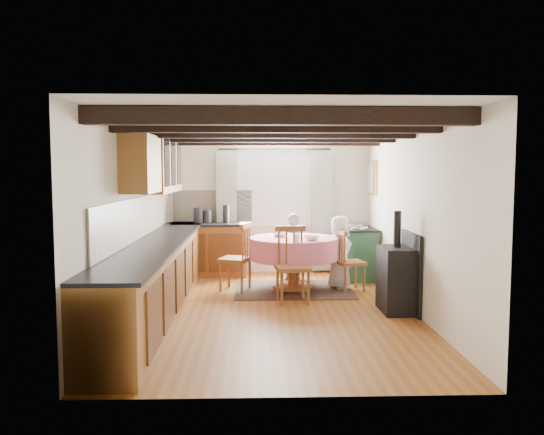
{
  "coord_description": "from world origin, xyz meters",
  "views": [
    {
      "loc": [
        -0.24,
        -6.98,
        1.82
      ],
      "look_at": [
        0.0,
        0.8,
        1.15
      ],
      "focal_mm": 35.98,
      "sensor_mm": 36.0,
      "label": 1
    }
  ],
  "objects_px": {
    "child_right": "(340,252)",
    "cup": "(296,238)",
    "chair_right": "(351,260)",
    "chair_left": "(235,257)",
    "chair_near": "(293,265)",
    "child_far": "(292,247)",
    "cast_iron_stove": "(397,261)",
    "aga_range": "(356,252)",
    "dining_table": "(294,264)"
  },
  "relations": [
    {
      "from": "dining_table",
      "to": "aga_range",
      "type": "bearing_deg",
      "value": 38.38
    },
    {
      "from": "chair_right",
      "to": "child_right",
      "type": "distance_m",
      "value": 0.24
    },
    {
      "from": "chair_near",
      "to": "child_right",
      "type": "relative_size",
      "value": 0.93
    },
    {
      "from": "chair_right",
      "to": "aga_range",
      "type": "bearing_deg",
      "value": -27.37
    },
    {
      "from": "cast_iron_stove",
      "to": "child_right",
      "type": "xyz_separation_m",
      "value": [
        -0.52,
        1.42,
        -0.09
      ]
    },
    {
      "from": "chair_left",
      "to": "child_far",
      "type": "xyz_separation_m",
      "value": [
        0.92,
        0.8,
        0.04
      ]
    },
    {
      "from": "cup",
      "to": "chair_right",
      "type": "bearing_deg",
      "value": 22.35
    },
    {
      "from": "chair_left",
      "to": "aga_range",
      "type": "height_order",
      "value": "chair_left"
    },
    {
      "from": "child_far",
      "to": "child_right",
      "type": "distance_m",
      "value": 0.98
    },
    {
      "from": "child_right",
      "to": "cup",
      "type": "height_order",
      "value": "child_right"
    },
    {
      "from": "dining_table",
      "to": "child_right",
      "type": "relative_size",
      "value": 1.18
    },
    {
      "from": "dining_table",
      "to": "child_far",
      "type": "relative_size",
      "value": 1.2
    },
    {
      "from": "cast_iron_stove",
      "to": "child_far",
      "type": "distance_m",
      "value": 2.44
    },
    {
      "from": "cup",
      "to": "cast_iron_stove",
      "type": "bearing_deg",
      "value": -36.31
    },
    {
      "from": "dining_table",
      "to": "chair_left",
      "type": "relative_size",
      "value": 1.29
    },
    {
      "from": "chair_near",
      "to": "cast_iron_stove",
      "type": "xyz_separation_m",
      "value": [
        1.31,
        -0.5,
        0.13
      ]
    },
    {
      "from": "chair_left",
      "to": "child_far",
      "type": "bearing_deg",
      "value": 149.11
    },
    {
      "from": "chair_near",
      "to": "chair_left",
      "type": "xyz_separation_m",
      "value": [
        -0.82,
        0.81,
        -0.01
      ]
    },
    {
      "from": "chair_near",
      "to": "child_far",
      "type": "xyz_separation_m",
      "value": [
        0.1,
        1.61,
        0.03
      ]
    },
    {
      "from": "chair_left",
      "to": "cup",
      "type": "bearing_deg",
      "value": 83.52
    },
    {
      "from": "cast_iron_stove",
      "to": "child_far",
      "type": "xyz_separation_m",
      "value": [
        -1.21,
        2.11,
        -0.1
      ]
    },
    {
      "from": "chair_right",
      "to": "cup",
      "type": "height_order",
      "value": "chair_right"
    },
    {
      "from": "dining_table",
      "to": "child_far",
      "type": "height_order",
      "value": "child_far"
    },
    {
      "from": "child_right",
      "to": "child_far",
      "type": "bearing_deg",
      "value": 36.1
    },
    {
      "from": "child_right",
      "to": "chair_right",
      "type": "bearing_deg",
      "value": -146.08
    },
    {
      "from": "dining_table",
      "to": "child_right",
      "type": "xyz_separation_m",
      "value": [
        0.72,
        0.09,
        0.16
      ]
    },
    {
      "from": "child_right",
      "to": "chair_left",
      "type": "bearing_deg",
      "value": 85.09
    },
    {
      "from": "child_far",
      "to": "child_right",
      "type": "relative_size",
      "value": 0.99
    },
    {
      "from": "dining_table",
      "to": "chair_near",
      "type": "xyz_separation_m",
      "value": [
        -0.07,
        -0.82,
        0.12
      ]
    },
    {
      "from": "chair_left",
      "to": "child_far",
      "type": "relative_size",
      "value": 0.93
    },
    {
      "from": "chair_right",
      "to": "child_right",
      "type": "relative_size",
      "value": 0.82
    },
    {
      "from": "dining_table",
      "to": "chair_left",
      "type": "distance_m",
      "value": 0.9
    },
    {
      "from": "cup",
      "to": "aga_range",
      "type": "bearing_deg",
      "value": 49.64
    },
    {
      "from": "cast_iron_stove",
      "to": "cup",
      "type": "xyz_separation_m",
      "value": [
        -1.23,
        0.9,
        0.2
      ]
    },
    {
      "from": "child_far",
      "to": "child_right",
      "type": "bearing_deg",
      "value": 119.42
    },
    {
      "from": "chair_right",
      "to": "child_far",
      "type": "relative_size",
      "value": 0.83
    },
    {
      "from": "chair_near",
      "to": "dining_table",
      "type": "bearing_deg",
      "value": 77.9
    },
    {
      "from": "aga_range",
      "to": "child_far",
      "type": "xyz_separation_m",
      "value": [
        -1.1,
        -0.1,
        0.12
      ]
    },
    {
      "from": "chair_right",
      "to": "chair_left",
      "type": "bearing_deg",
      "value": 75.71
    },
    {
      "from": "aga_range",
      "to": "cast_iron_stove",
      "type": "height_order",
      "value": "cast_iron_stove"
    },
    {
      "from": "cast_iron_stove",
      "to": "child_far",
      "type": "height_order",
      "value": "cast_iron_stove"
    },
    {
      "from": "chair_left",
      "to": "cup",
      "type": "height_order",
      "value": "chair_left"
    },
    {
      "from": "chair_left",
      "to": "cast_iron_stove",
      "type": "distance_m",
      "value": 2.51
    },
    {
      "from": "chair_left",
      "to": "chair_near",
      "type": "bearing_deg",
      "value": 63.53
    },
    {
      "from": "dining_table",
      "to": "chair_left",
      "type": "bearing_deg",
      "value": -179.68
    },
    {
      "from": "chair_near",
      "to": "cup",
      "type": "bearing_deg",
      "value": 71.26
    },
    {
      "from": "aga_range",
      "to": "child_far",
      "type": "height_order",
      "value": "child_far"
    },
    {
      "from": "chair_left",
      "to": "child_right",
      "type": "distance_m",
      "value": 1.61
    },
    {
      "from": "aga_range",
      "to": "cup",
      "type": "height_order",
      "value": "cup"
    },
    {
      "from": "dining_table",
      "to": "cast_iron_stove",
      "type": "distance_m",
      "value": 1.83
    }
  ]
}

